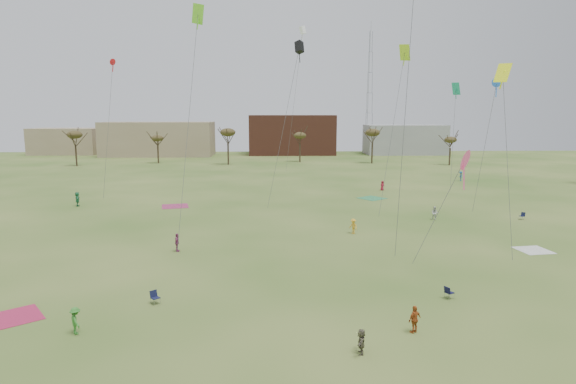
{
  "coord_description": "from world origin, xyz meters",
  "views": [
    {
      "loc": [
        -1.47,
        -29.44,
        12.27
      ],
      "look_at": [
        0.0,
        12.0,
        5.5
      ],
      "focal_mm": 29.78,
      "sensor_mm": 36.0,
      "label": 1
    }
  ],
  "objects_px": {
    "flyer_near_center": "(76,321)",
    "radio_tower": "(369,92)",
    "camp_chair_center": "(449,295)",
    "camp_chair_left": "(155,300)",
    "spectator_fore_a": "(415,319)",
    "camp_chair_right": "(522,217)"
  },
  "relations": [
    {
      "from": "spectator_fore_a",
      "to": "camp_chair_center",
      "type": "xyz_separation_m",
      "value": [
        3.85,
        4.95,
        -0.54
      ]
    },
    {
      "from": "camp_chair_left",
      "to": "camp_chair_right",
      "type": "bearing_deg",
      "value": -9.53
    },
    {
      "from": "flyer_near_center",
      "to": "spectator_fore_a",
      "type": "distance_m",
      "value": 19.15
    },
    {
      "from": "flyer_near_center",
      "to": "radio_tower",
      "type": "distance_m",
      "value": 136.79
    },
    {
      "from": "spectator_fore_a",
      "to": "camp_chair_left",
      "type": "bearing_deg",
      "value": -50.18
    },
    {
      "from": "camp_chair_center",
      "to": "radio_tower",
      "type": "height_order",
      "value": "radio_tower"
    },
    {
      "from": "flyer_near_center",
      "to": "camp_chair_right",
      "type": "relative_size",
      "value": 1.8
    },
    {
      "from": "camp_chair_center",
      "to": "radio_tower",
      "type": "bearing_deg",
      "value": -38.01
    },
    {
      "from": "radio_tower",
      "to": "camp_chair_center",
      "type": "bearing_deg",
      "value": -98.94
    },
    {
      "from": "camp_chair_center",
      "to": "spectator_fore_a",
      "type": "bearing_deg",
      "value": 113.04
    },
    {
      "from": "radio_tower",
      "to": "flyer_near_center",
      "type": "bearing_deg",
      "value": -108.29
    },
    {
      "from": "flyer_near_center",
      "to": "camp_chair_right",
      "type": "height_order",
      "value": "flyer_near_center"
    },
    {
      "from": "flyer_near_center",
      "to": "camp_chair_center",
      "type": "relative_size",
      "value": 1.8
    },
    {
      "from": "camp_chair_left",
      "to": "camp_chair_right",
      "type": "xyz_separation_m",
      "value": [
        37.13,
        24.02,
        0.0
      ]
    },
    {
      "from": "spectator_fore_a",
      "to": "camp_chair_right",
      "type": "distance_m",
      "value": 35.85
    },
    {
      "from": "camp_chair_left",
      "to": "radio_tower",
      "type": "height_order",
      "value": "radio_tower"
    },
    {
      "from": "camp_chair_left",
      "to": "camp_chair_center",
      "type": "distance_m",
      "value": 19.55
    },
    {
      "from": "radio_tower",
      "to": "camp_chair_right",
      "type": "bearing_deg",
      "value": -91.12
    },
    {
      "from": "flyer_near_center",
      "to": "camp_chair_right",
      "type": "distance_m",
      "value": 49.41
    },
    {
      "from": "camp_chair_right",
      "to": "camp_chair_left",
      "type": "bearing_deg",
      "value": -87.05
    },
    {
      "from": "camp_chair_left",
      "to": "camp_chair_right",
      "type": "distance_m",
      "value": 44.22
    },
    {
      "from": "spectator_fore_a",
      "to": "camp_chair_center",
      "type": "relative_size",
      "value": 1.84
    }
  ]
}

